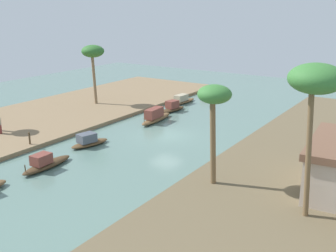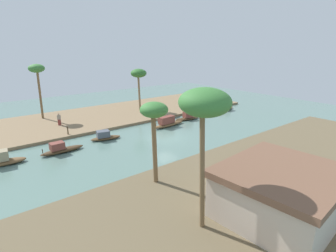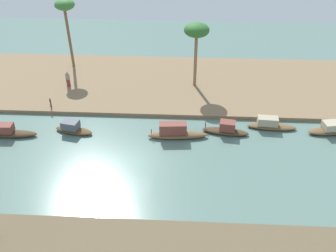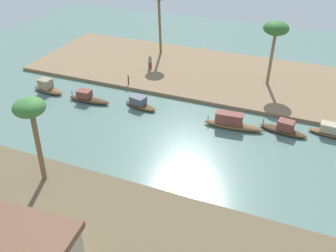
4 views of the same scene
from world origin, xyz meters
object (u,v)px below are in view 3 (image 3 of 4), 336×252
(sampan_foreground, at_px, (10,132))
(sampan_near_left_bank, at_px, (332,129))
(sampan_downstream_large, at_px, (176,132))
(sampan_with_tall_canopy, at_px, (226,129))
(sampan_with_red_awning, at_px, (270,124))
(palm_tree_left_far, at_px, (65,8))
(sampan_open_hull, at_px, (73,128))
(person_on_near_bank, at_px, (68,80))
(palm_tree_left_near, at_px, (197,32))
(mooring_post, at_px, (51,103))

(sampan_foreground, height_order, sampan_near_left_bank, sampan_foreground)
(sampan_downstream_large, distance_m, sampan_with_tall_canopy, 4.33)
(sampan_with_red_awning, distance_m, palm_tree_left_far, 23.96)
(sampan_with_tall_canopy, bearing_deg, sampan_open_hull, 10.69)
(person_on_near_bank, bearing_deg, palm_tree_left_near, -142.43)
(person_on_near_bank, bearing_deg, sampan_open_hull, 140.33)
(sampan_foreground, height_order, sampan_with_tall_canopy, sampan_with_tall_canopy)
(sampan_open_hull, bearing_deg, person_on_near_bank, -60.26)
(sampan_foreground, height_order, mooring_post, mooring_post)
(palm_tree_left_far, bearing_deg, person_on_near_bank, 99.39)
(sampan_downstream_large, distance_m, palm_tree_left_near, 10.89)
(person_on_near_bank, bearing_deg, palm_tree_left_far, -47.63)
(person_on_near_bank, distance_m, mooring_post, 4.51)
(sampan_downstream_large, bearing_deg, sampan_with_red_awning, -171.32)
(sampan_near_left_bank, distance_m, palm_tree_left_near, 15.09)
(sampan_open_hull, height_order, mooring_post, mooring_post)
(person_on_near_bank, bearing_deg, sampan_foreground, 106.59)
(sampan_open_hull, relative_size, person_on_near_bank, 2.25)
(sampan_with_red_awning, distance_m, palm_tree_left_near, 11.32)
(sampan_open_hull, distance_m, sampan_with_tall_canopy, 13.05)
(sampan_near_left_bank, bearing_deg, mooring_post, -14.41)
(sampan_open_hull, xyz_separation_m, person_on_near_bank, (2.49, -7.96, 0.55))
(sampan_with_red_awning, height_order, palm_tree_left_near, palm_tree_left_near)
(palm_tree_left_near, xyz_separation_m, palm_tree_left_far, (13.66, -3.75, 0.98))
(sampan_with_red_awning, xyz_separation_m, palm_tree_left_far, (20.15, -11.20, 6.51))
(mooring_post, bearing_deg, sampan_near_left_bank, 174.51)
(sampan_foreground, height_order, person_on_near_bank, person_on_near_bank)
(person_on_near_bank, bearing_deg, sampan_with_tall_canopy, -172.60)
(sampan_downstream_large, bearing_deg, sampan_near_left_bank, -178.28)
(sampan_downstream_large, relative_size, sampan_with_tall_canopy, 1.26)
(palm_tree_left_far, bearing_deg, sampan_with_tall_canopy, 143.18)
(sampan_foreground, relative_size, palm_tree_left_far, 0.56)
(sampan_open_hull, height_order, sampan_with_red_awning, sampan_open_hull)
(palm_tree_left_near, bearing_deg, person_on_near_bank, 4.59)
(sampan_foreground, bearing_deg, sampan_open_hull, -172.85)
(sampan_with_tall_canopy, relative_size, palm_tree_left_far, 0.54)
(sampan_with_tall_canopy, bearing_deg, mooring_post, -2.07)
(sampan_open_hull, distance_m, sampan_with_red_awning, 16.95)
(person_on_near_bank, bearing_deg, sampan_downstream_large, 176.64)
(sampan_with_red_awning, relative_size, person_on_near_bank, 2.74)
(sampan_near_left_bank, bearing_deg, person_on_near_bank, -24.62)
(sampan_downstream_large, bearing_deg, sampan_foreground, -2.26)
(sampan_foreground, relative_size, palm_tree_left_near, 0.66)
(sampan_near_left_bank, height_order, mooring_post, mooring_post)
(sampan_near_left_bank, bearing_deg, palm_tree_left_far, -33.70)
(sampan_downstream_large, xyz_separation_m, sampan_with_tall_canopy, (-4.24, -0.87, -0.13))
(sampan_with_red_awning, bearing_deg, palm_tree_left_near, -45.28)
(sampan_downstream_large, relative_size, person_on_near_bank, 3.27)
(sampan_open_hull, bearing_deg, mooring_post, -37.57)
(sampan_downstream_large, xyz_separation_m, person_on_near_bank, (11.28, -8.30, 0.43))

